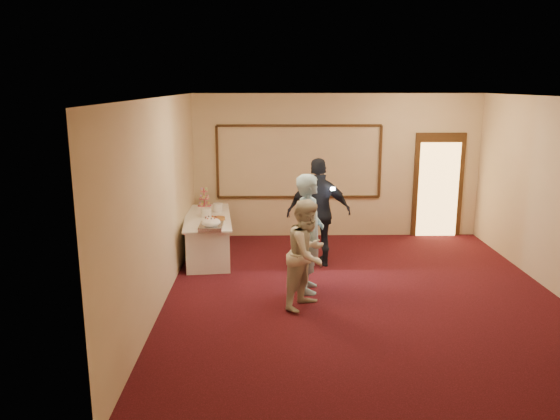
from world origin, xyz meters
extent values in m
plane|color=black|center=(0.00, 0.00, 0.00)|extent=(7.00, 7.00, 0.00)
cube|color=beige|center=(0.00, 3.50, 1.50)|extent=(6.00, 0.04, 3.00)
cube|color=beige|center=(0.00, -3.50, 1.50)|extent=(6.00, 0.04, 3.00)
cube|color=beige|center=(-3.00, 0.00, 1.50)|extent=(0.04, 7.00, 3.00)
cube|color=white|center=(0.00, 0.00, 3.00)|extent=(6.00, 7.00, 0.04)
cube|color=#362310|center=(-0.80, 3.47, 0.85)|extent=(3.40, 0.04, 0.05)
cube|color=#362310|center=(-0.80, 3.47, 2.35)|extent=(3.40, 0.04, 0.05)
cube|color=#362310|center=(-2.50, 3.47, 1.60)|extent=(0.05, 0.04, 1.50)
cube|color=#362310|center=(0.90, 3.47, 1.60)|extent=(0.05, 0.04, 1.50)
cube|color=#362310|center=(2.15, 3.46, 1.10)|extent=(1.05, 0.06, 2.20)
cube|color=#FFBF66|center=(2.15, 3.43, 1.00)|extent=(0.85, 0.02, 2.00)
cube|color=white|center=(-2.58, 2.08, 0.37)|extent=(0.96, 2.12, 0.74)
cube|color=white|center=(-2.58, 2.08, 0.76)|extent=(1.06, 2.24, 0.03)
cube|color=silver|center=(-2.42, 1.20, 0.79)|extent=(0.39, 0.50, 0.04)
ellipsoid|color=white|center=(-2.42, 1.20, 0.89)|extent=(0.32, 0.32, 0.15)
cube|color=silver|center=(-2.31, 1.35, 0.82)|extent=(0.18, 0.32, 0.01)
cylinder|color=#D04860|center=(-2.74, 3.01, 0.95)|extent=(0.02, 0.02, 0.37)
cylinder|color=#D04860|center=(-2.74, 3.01, 0.78)|extent=(0.27, 0.27, 0.01)
cylinder|color=#D04860|center=(-2.74, 3.01, 0.92)|extent=(0.21, 0.21, 0.01)
cylinder|color=#D04860|center=(-2.74, 3.01, 1.07)|extent=(0.15, 0.15, 0.01)
cylinder|color=white|center=(-2.60, 2.09, 0.85)|extent=(0.19, 0.19, 0.16)
cylinder|color=white|center=(-2.60, 2.09, 0.93)|extent=(0.20, 0.20, 0.01)
cylinder|color=white|center=(-2.42, 2.49, 0.85)|extent=(0.19, 0.19, 0.15)
cylinder|color=white|center=(-2.42, 2.49, 0.93)|extent=(0.20, 0.20, 0.01)
cylinder|color=white|center=(-2.36, 1.79, 0.78)|extent=(0.30, 0.30, 0.01)
cylinder|color=brown|center=(-2.36, 1.79, 0.81)|extent=(0.26, 0.26, 0.05)
imported|color=#94C6E1|center=(-0.81, 0.29, 0.93)|extent=(0.48, 0.70, 1.86)
imported|color=beige|center=(-0.88, -0.35, 0.80)|extent=(0.94, 0.98, 1.60)
imported|color=black|center=(-0.55, 1.52, 0.97)|extent=(1.16, 0.53, 1.94)
cube|color=white|center=(-0.35, 1.25, 1.45)|extent=(0.07, 0.04, 0.05)
camera|label=1|loc=(-1.43, -7.81, 3.18)|focal=35.00mm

